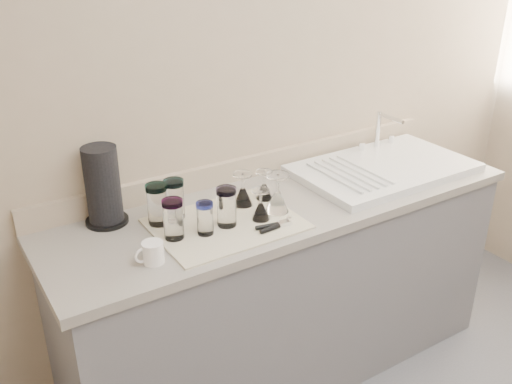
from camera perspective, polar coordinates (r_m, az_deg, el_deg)
counter_unit at (r=2.63m, az=2.88°, el=-9.54°), size 2.06×0.62×0.90m
sink_unit at (r=2.73m, az=12.61°, el=2.41°), size 0.82×0.50×0.22m
dish_towel at (r=2.20m, az=-3.03°, el=-3.17°), size 0.55×0.42×0.01m
tumbler_teal at (r=2.19m, az=-9.85°, el=-1.21°), size 0.08×0.08×0.16m
tumbler_cyan at (r=2.23m, az=-8.15°, el=-0.65°), size 0.08×0.08×0.16m
tumbler_magenta at (r=2.08m, az=-8.27°, el=-2.68°), size 0.08×0.08×0.15m
tumbler_blue at (r=2.10m, az=-5.12°, el=-2.61°), size 0.06×0.06×0.13m
tumbler_lavender at (r=2.15m, az=-2.96°, el=-1.47°), size 0.08×0.08×0.15m
goblet_back_left at (r=2.32m, az=-1.32°, el=-0.23°), size 0.08×0.08×0.14m
goblet_back_right at (r=2.37m, az=0.82°, el=0.26°), size 0.07×0.07×0.12m
goblet_front_left at (r=2.20m, az=0.48°, el=-1.74°), size 0.07×0.07×0.13m
goblet_front_right at (r=2.26m, az=2.16°, el=-0.70°), size 0.09×0.09×0.16m
can_opener at (r=2.16m, az=1.88°, el=-3.40°), size 0.14×0.05×0.02m
white_mug at (r=1.98m, az=-10.33°, el=-5.99°), size 0.11×0.08×0.08m
paper_towel_roll at (r=2.23m, az=-15.05°, el=0.52°), size 0.16×0.16×0.31m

